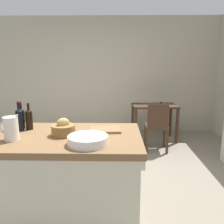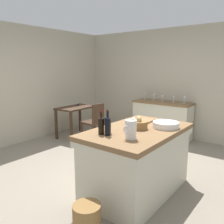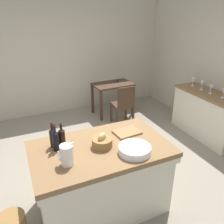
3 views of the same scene
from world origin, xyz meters
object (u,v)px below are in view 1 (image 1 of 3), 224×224
island_table (63,174)px  bread_basket (63,129)px  pitcher (11,128)px  wine_bottle_amber (21,118)px  wine_bottle_green (19,119)px  writing_desk (154,111)px  cutting_board (105,130)px  wash_bowl (88,140)px  wine_bottle_dark (29,119)px  wooden_chair (157,125)px

island_table → bread_basket: size_ratio=6.75×
pitcher → wine_bottle_amber: (-0.06, 0.39, 0.00)m
bread_basket → wine_bottle_green: wine_bottle_green is taller
island_table → writing_desk: island_table is taller
pitcher → cutting_board: size_ratio=0.83×
island_table → wash_bowl: 0.60m
wine_bottle_dark → wine_bottle_green: size_ratio=0.92×
writing_desk → wash_bowl: (-1.02, -2.82, 0.31)m
cutting_board → wine_bottle_amber: 0.90m
wooden_chair → pitcher: (-1.68, -2.06, 0.52)m
cutting_board → wine_bottle_green: (-0.88, -0.02, 0.11)m
wooden_chair → cutting_board: 1.98m
pitcher → wash_bowl: bearing=-8.0°
writing_desk → wooden_chair: wooden_chair is taller
writing_desk → wash_bowl: bearing=-109.9°
writing_desk → island_table: bearing=-117.2°
wooden_chair → wash_bowl: (-0.97, -2.16, 0.45)m
bread_basket → wine_bottle_dark: 0.45m
wine_bottle_dark → island_table: bearing=-26.7°
bread_basket → wine_bottle_green: 0.51m
writing_desk → cutting_board: size_ratio=2.94×
wine_bottle_dark → wooden_chair: bearing=46.1°
island_table → wine_bottle_green: 0.72m
writing_desk → wine_bottle_amber: (-1.79, -2.33, 0.39)m
wooden_chair → wine_bottle_amber: (-1.74, -1.67, 0.52)m
pitcher → wash_bowl: 0.72m
pitcher → bread_basket: size_ratio=1.13×
island_table → pitcher: pitcher is taller
wine_bottle_amber → wine_bottle_green: bearing=-80.3°
island_table → bread_basket: 0.47m
wooden_chair → wine_bottle_dark: 2.42m
writing_desk → wine_bottle_amber: size_ratio=3.21×
wine_bottle_dark → wine_bottle_amber: size_ratio=0.98×
island_table → cutting_board: 0.61m
wooden_chair → wine_bottle_green: 2.52m
writing_desk → wine_bottle_dark: (-1.70, -2.36, 0.38)m
island_table → cutting_board: (0.42, 0.15, 0.42)m
island_table → bread_basket: (0.02, -0.00, 0.47)m
wooden_chair → wine_bottle_amber: size_ratio=3.10×
wash_bowl → cutting_board: bearing=73.0°
pitcher → wine_bottle_dark: wine_bottle_dark is taller
island_table → wine_bottle_green: (-0.46, 0.14, 0.54)m
pitcher → wine_bottle_dark: bearing=84.4°
cutting_board → wine_bottle_green: 0.89m
wine_bottle_amber → wash_bowl: bearing=-32.2°
wine_bottle_dark → wash_bowl: bearing=-33.9°
wine_bottle_dark → wine_bottle_green: 0.10m
wine_bottle_green → island_table: bearing=-16.5°
writing_desk → cutting_board: cutting_board is taller
bread_basket → cutting_board: bread_basket is taller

